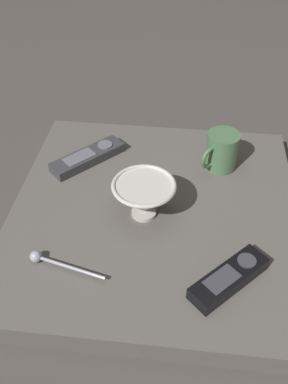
{
  "coord_description": "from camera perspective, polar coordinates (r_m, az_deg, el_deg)",
  "views": [
    {
      "loc": [
        -0.05,
        0.62,
        0.66
      ],
      "look_at": [
        0.02,
        -0.03,
        0.07
      ],
      "focal_mm": 39.86,
      "sensor_mm": 36.0,
      "label": 1
    }
  ],
  "objects": [
    {
      "name": "tv_remote_near",
      "position": [
        0.75,
        11.32,
        -11.22
      ],
      "size": [
        0.14,
        0.14,
        0.03
      ],
      "color": "black",
      "rests_on": "table"
    },
    {
      "name": "teaspoon",
      "position": [
        0.79,
        -12.94,
        -8.83
      ],
      "size": [
        0.14,
        0.05,
        0.02
      ],
      "color": "#A3A5B2",
      "rests_on": "table"
    },
    {
      "name": "table",
      "position": [
        0.89,
        1.4,
        -3.31
      ],
      "size": [
        0.58,
        0.6,
        0.05
      ],
      "color": "#5B5651",
      "rests_on": "ground"
    },
    {
      "name": "coffee_mug",
      "position": [
        0.96,
        10.29,
        5.42
      ],
      "size": [
        0.08,
        0.09,
        0.09
      ],
      "color": "#4C724C",
      "rests_on": "table"
    },
    {
      "name": "tv_remote_far",
      "position": [
        0.99,
        -7.49,
        4.66
      ],
      "size": [
        0.16,
        0.16,
        0.03
      ],
      "color": "#38383D",
      "rests_on": "table"
    },
    {
      "name": "cereal_bowl",
      "position": [
        0.83,
        -0.01,
        -0.73
      ],
      "size": [
        0.13,
        0.13,
        0.08
      ],
      "color": "beige",
      "rests_on": "table"
    },
    {
      "name": "ground_plane",
      "position": [
        0.91,
        1.38,
        -4.38
      ],
      "size": [
        6.0,
        6.0,
        0.0
      ],
      "primitive_type": "plane",
      "color": "#47423D"
    }
  ]
}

